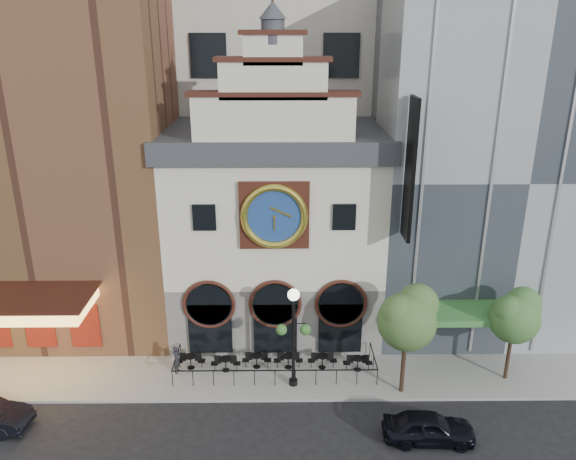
# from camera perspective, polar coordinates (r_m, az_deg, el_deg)

# --- Properties ---
(ground) EXTENTS (120.00, 120.00, 0.00)m
(ground) POSITION_cam_1_polar(r_m,az_deg,el_deg) (29.37, -1.35, -17.09)
(ground) COLOR black
(ground) RESTS_ON ground
(sidewalk) EXTENTS (44.00, 5.00, 0.15)m
(sidewalk) POSITION_cam_1_polar(r_m,az_deg,el_deg) (31.35, -1.30, -14.21)
(sidewalk) COLOR gray
(sidewalk) RESTS_ON ground
(clock_building) EXTENTS (12.60, 8.78, 18.65)m
(clock_building) POSITION_cam_1_polar(r_m,az_deg,el_deg) (33.10, -1.29, 0.61)
(clock_building) COLOR #605E5B
(clock_building) RESTS_ON ground
(theater_building) EXTENTS (14.00, 15.60, 25.00)m
(theater_building) POSITION_cam_1_polar(r_m,az_deg,el_deg) (36.29, -22.70, 10.47)
(theater_building) COLOR brown
(theater_building) RESTS_ON ground
(retail_building) EXTENTS (14.00, 14.40, 20.00)m
(retail_building) POSITION_cam_1_polar(r_m,az_deg,el_deg) (36.45, 19.74, 6.92)
(retail_building) COLOR gray
(retail_building) RESTS_ON ground
(cafe_railing) EXTENTS (10.60, 2.60, 0.90)m
(cafe_railing) POSITION_cam_1_polar(r_m,az_deg,el_deg) (31.06, -1.31, -13.41)
(cafe_railing) COLOR black
(cafe_railing) RESTS_ON sidewalk
(bistro_0) EXTENTS (1.58, 0.68, 0.90)m
(bistro_0) POSITION_cam_1_polar(r_m,az_deg,el_deg) (31.70, -9.86, -12.94)
(bistro_0) COLOR black
(bistro_0) RESTS_ON sidewalk
(bistro_1) EXTENTS (1.58, 0.68, 0.90)m
(bistro_1) POSITION_cam_1_polar(r_m,az_deg,el_deg) (31.23, -6.35, -13.30)
(bistro_1) COLOR black
(bistro_1) RESTS_ON sidewalk
(bistro_2) EXTENTS (1.58, 0.68, 0.90)m
(bistro_2) POSITION_cam_1_polar(r_m,az_deg,el_deg) (31.37, -3.20, -13.03)
(bistro_2) COLOR black
(bistro_2) RESTS_ON sidewalk
(bistro_3) EXTENTS (1.58, 0.68, 0.90)m
(bistro_3) POSITION_cam_1_polar(r_m,az_deg,el_deg) (31.29, 0.03, -13.09)
(bistro_3) COLOR black
(bistro_3) RESTS_ON sidewalk
(bistro_4) EXTENTS (1.58, 0.68, 0.90)m
(bistro_4) POSITION_cam_1_polar(r_m,az_deg,el_deg) (31.34, 3.50, -13.07)
(bistro_4) COLOR black
(bistro_4) RESTS_ON sidewalk
(bistro_5) EXTENTS (1.58, 0.68, 0.90)m
(bistro_5) POSITION_cam_1_polar(r_m,az_deg,el_deg) (31.32, 7.09, -13.23)
(bistro_5) COLOR black
(bistro_5) RESTS_ON sidewalk
(car_right) EXTENTS (4.19, 1.85, 1.40)m
(car_right) POSITION_cam_1_polar(r_m,az_deg,el_deg) (27.54, 14.11, -18.88)
(car_right) COLOR black
(car_right) RESTS_ON ground
(pedestrian) EXTENTS (0.50, 0.64, 1.58)m
(pedestrian) POSITION_cam_1_polar(r_m,az_deg,el_deg) (31.34, -11.24, -12.76)
(pedestrian) COLOR black
(pedestrian) RESTS_ON sidewalk
(lamppost) EXTENTS (1.76, 0.60, 5.50)m
(lamppost) POSITION_cam_1_polar(r_m,az_deg,el_deg) (28.45, 0.56, -9.83)
(lamppost) COLOR black
(lamppost) RESTS_ON sidewalk
(tree_left) EXTENTS (3.02, 2.91, 5.82)m
(tree_left) POSITION_cam_1_polar(r_m,az_deg,el_deg) (28.20, 12.10, -8.60)
(tree_left) COLOR #382619
(tree_left) RESTS_ON sidewalk
(tree_right) EXTENTS (2.66, 2.56, 5.12)m
(tree_right) POSITION_cam_1_polar(r_m,az_deg,el_deg) (31.05, 22.10, -7.97)
(tree_right) COLOR #382619
(tree_right) RESTS_ON sidewalk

